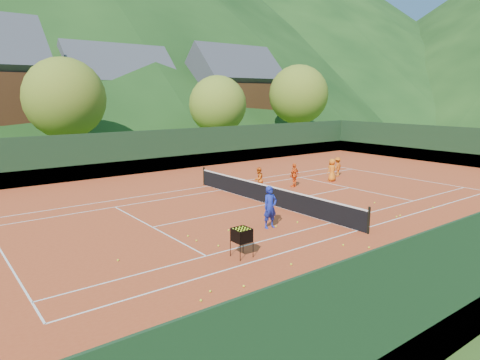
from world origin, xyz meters
TOP-DOWN VIEW (x-y plane):
  - ground at (0.00, 0.00)m, footprint 400.00×400.00m
  - clay_court at (0.00, 0.00)m, footprint 40.00×24.00m
  - coach at (-2.57, -3.03)m, footprint 0.67×0.47m
  - student_a at (1.50, 2.59)m, footprint 0.80×0.71m
  - student_b at (3.95, 2.18)m, footprint 0.90×0.53m
  - student_c at (7.09, 1.98)m, footprint 0.74×0.51m
  - student_d at (8.68, 2.86)m, footprint 0.94×0.67m
  - tennis_ball_0 at (4.38, -3.19)m, footprint 0.07×0.07m
  - tennis_ball_1 at (-5.88, -2.64)m, footprint 0.07×0.07m
  - tennis_ball_2 at (-1.18, -3.24)m, footprint 0.07×0.07m
  - tennis_ball_3 at (-8.31, -6.79)m, footprint 0.07×0.07m
  - tennis_ball_4 at (-4.19, -2.35)m, footprint 0.07×0.07m
  - tennis_ball_5 at (2.17, -1.83)m, footprint 0.07×0.07m
  - tennis_ball_6 at (-8.97, -2.73)m, footprint 0.07×0.07m
  - tennis_ball_7 at (-9.17, -7.27)m, footprint 0.07×0.07m
  - tennis_ball_8 at (-6.87, -6.80)m, footprint 0.07×0.07m
  - tennis_ball_9 at (-7.81, -6.49)m, footprint 0.07×0.07m
  - tennis_ball_10 at (6.08, -7.36)m, footprint 0.07×0.07m
  - tennis_ball_11 at (-1.89, -6.29)m, footprint 0.07×0.07m
  - tennis_ball_12 at (-5.96, -8.99)m, footprint 0.07×0.07m
  - tennis_ball_13 at (-6.09, -8.72)m, footprint 0.07×0.07m
  - tennis_ball_14 at (1.83, -2.62)m, footprint 0.07×0.07m
  - tennis_ball_15 at (-5.55, -3.59)m, footprint 0.07×0.07m
  - tennis_ball_16 at (2.96, -5.34)m, footprint 0.07×0.07m
  - tennis_ball_17 at (-1.90, -9.08)m, footprint 0.07×0.07m
  - tennis_ball_18 at (0.20, -4.99)m, footprint 0.07×0.07m
  - tennis_ball_19 at (2.22, -2.59)m, footprint 0.07×0.07m
  - tennis_ball_20 at (-2.31, -3.12)m, footprint 0.07×0.07m
  - tennis_ball_21 at (-5.86, -1.97)m, footprint 0.07×0.07m
  - tennis_ball_22 at (-4.67, -6.46)m, footprint 0.07×0.07m
  - tennis_ball_23 at (3.28, -5.32)m, footprint 0.07×0.07m
  - tennis_ball_24 at (-1.37, -7.03)m, footprint 0.07×0.07m
  - tennis_ball_25 at (-4.93, -9.40)m, footprint 0.07×0.07m
  - tennis_ball_26 at (5.81, -5.48)m, footprint 0.07×0.07m
  - court_lines at (0.00, 0.00)m, footprint 23.83×11.03m
  - tennis_net at (0.00, 0.00)m, footprint 0.10×12.07m
  - perimeter_fence at (0.00, 0.00)m, footprint 40.40×24.24m
  - ball_hopper at (-5.47, -4.89)m, footprint 0.57×0.57m
  - chalet_mid at (6.00, 34.00)m, footprint 12.65×8.82m
  - chalet_right at (20.00, 30.00)m, footprint 11.50×8.82m
  - tree_b at (-4.00, 20.00)m, footprint 6.40×6.40m
  - tree_c at (10.00, 19.00)m, footprint 5.60×5.60m
  - tree_d at (22.00, 20.00)m, footprint 6.80×6.80m

SIDE VIEW (x-z plane):
  - ground at x=0.00m, z-range 0.00..0.00m
  - clay_court at x=0.00m, z-range 0.00..0.02m
  - court_lines at x=0.00m, z-range 0.02..0.03m
  - tennis_ball_0 at x=4.38m, z-range 0.02..0.09m
  - tennis_ball_1 at x=-5.88m, z-range 0.02..0.09m
  - tennis_ball_2 at x=-1.18m, z-range 0.02..0.09m
  - tennis_ball_3 at x=-8.31m, z-range 0.02..0.09m
  - tennis_ball_4 at x=-4.19m, z-range 0.02..0.09m
  - tennis_ball_5 at x=2.17m, z-range 0.02..0.09m
  - tennis_ball_6 at x=-8.97m, z-range 0.02..0.09m
  - tennis_ball_7 at x=-9.17m, z-range 0.02..0.09m
  - tennis_ball_8 at x=-6.87m, z-range 0.02..0.09m
  - tennis_ball_9 at x=-7.81m, z-range 0.02..0.09m
  - tennis_ball_10 at x=6.08m, z-range 0.02..0.09m
  - tennis_ball_11 at x=-1.89m, z-range 0.02..0.09m
  - tennis_ball_12 at x=-5.96m, z-range 0.02..0.09m
  - tennis_ball_13 at x=-6.09m, z-range 0.02..0.09m
  - tennis_ball_14 at x=1.83m, z-range 0.02..0.09m
  - tennis_ball_15 at x=-5.55m, z-range 0.02..0.09m
  - tennis_ball_16 at x=2.96m, z-range 0.02..0.09m
  - tennis_ball_17 at x=-1.90m, z-range 0.02..0.09m
  - tennis_ball_18 at x=0.20m, z-range 0.02..0.09m
  - tennis_ball_19 at x=2.22m, z-range 0.02..0.09m
  - tennis_ball_20 at x=-2.31m, z-range 0.02..0.09m
  - tennis_ball_21 at x=-5.86m, z-range 0.02..0.09m
  - tennis_ball_22 at x=-4.67m, z-range 0.02..0.09m
  - tennis_ball_23 at x=3.28m, z-range 0.02..0.09m
  - tennis_ball_24 at x=-1.37m, z-range 0.02..0.09m
  - tennis_ball_25 at x=-4.93m, z-range 0.02..0.09m
  - tennis_ball_26 at x=5.81m, z-range 0.02..0.09m
  - tennis_net at x=0.00m, z-range -0.03..1.07m
  - student_d at x=8.68m, z-range 0.02..1.33m
  - student_a at x=1.50m, z-range 0.02..1.40m
  - student_b at x=3.95m, z-range 0.02..1.45m
  - student_c at x=7.09m, z-range 0.02..1.47m
  - ball_hopper at x=-5.47m, z-range 0.27..1.27m
  - coach at x=-2.57m, z-range 0.02..1.78m
  - perimeter_fence at x=0.00m, z-range -0.23..2.77m
  - tree_c at x=10.00m, z-range 0.87..8.22m
  - chalet_mid at x=6.00m, z-range -0.74..10.72m
  - tree_b at x=-4.00m, z-range 0.99..9.39m
  - chalet_right at x=20.00m, z-range -0.70..11.21m
  - tree_d at x=22.00m, z-range 1.06..9.98m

